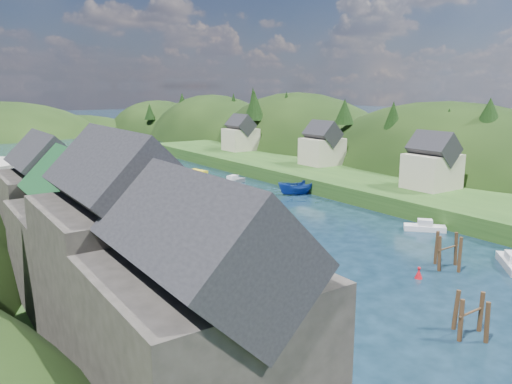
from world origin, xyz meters
TOP-DOWN VIEW (x-y plane):
  - ground at (0.00, 50.00)m, footprint 600.00×600.00m
  - hillside_right at (45.00, 75.00)m, footprint 36.00×245.56m
  - far_hills at (1.22, 174.01)m, footprint 103.00×68.00m
  - hill_trees at (1.01, 64.85)m, footprint 93.23×149.77m
  - quay_left at (-24.00, 20.00)m, footprint 12.00×110.00m
  - quayside_buildings at (-26.00, 6.39)m, footprint 8.00×35.84m
  - boat_sheds at (-26.00, 39.00)m, footprint 7.00×21.00m
  - terrace_right at (25.00, 40.00)m, footprint 16.00×120.00m
  - right_bank_cottages at (28.00, 48.33)m, footprint 9.00×59.24m
  - piling_cluster_near at (-4.37, -4.65)m, footprint 2.84×2.69m
  - piling_cluster_far at (5.90, 4.35)m, footprint 3.06×2.87m
  - channel_buoy_near at (1.48, 4.17)m, footprint 0.70×0.70m
  - channel_buoy_far at (-1.61, 21.06)m, footprint 0.70×0.70m
  - moored_boats at (0.58, 16.14)m, footprint 37.00×85.27m

SIDE VIEW (x-z plane):
  - far_hills at x=1.22m, z-range -32.80..11.20m
  - hillside_right at x=45.00m, z-range -31.41..16.59m
  - ground at x=0.00m, z-range 0.00..0.00m
  - channel_buoy_near at x=1.48m, z-range -0.07..1.03m
  - channel_buoy_far at x=-1.61m, z-range -0.07..1.03m
  - moored_boats at x=0.58m, z-range -0.50..1.89m
  - quay_left at x=-24.00m, z-range 0.00..2.00m
  - piling_cluster_near at x=-4.37m, z-range -0.57..2.97m
  - terrace_right at x=25.00m, z-range 0.00..2.40m
  - piling_cluster_far at x=5.90m, z-range -0.57..3.38m
  - boat_sheds at x=-26.00m, z-range 1.52..9.02m
  - right_bank_cottages at x=28.00m, z-range 1.64..10.05m
  - quayside_buildings at x=-26.00m, z-range 0.64..13.54m
  - hill_trees at x=1.01m, z-range 5.20..16.95m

